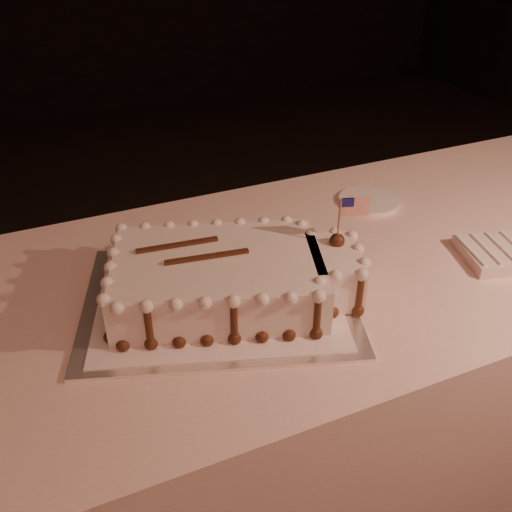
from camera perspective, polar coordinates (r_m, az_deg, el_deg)
name	(u,v)px	position (r m, az deg, el deg)	size (l,w,h in m)	color
banquet_table	(294,388)	(1.48, 3.78, -13.03)	(2.40, 0.80, 0.75)	#FBCFC2
cake_board	(219,300)	(1.14, -3.71, -4.40)	(0.53, 0.40, 0.01)	white
doily	(219,298)	(1.13, -3.72, -4.20)	(0.47, 0.36, 0.00)	white
sheet_cake	(233,277)	(1.10, -2.36, -2.13)	(0.52, 0.39, 0.20)	white
napkin_stack	(508,252)	(1.37, 23.88, 0.32)	(0.23, 0.19, 0.03)	silver
side_plate	(369,201)	(1.51, 11.22, 5.44)	(0.16, 0.16, 0.01)	white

